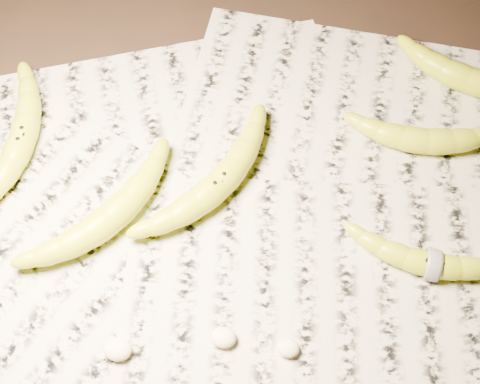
# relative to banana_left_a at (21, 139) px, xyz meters

# --- Properties ---
(ground) EXTENTS (3.00, 3.00, 0.00)m
(ground) POSITION_rel_banana_left_a_xyz_m (0.29, -0.05, -0.03)
(ground) COLOR black
(ground) RESTS_ON ground
(newspaper_patch) EXTENTS (0.90, 0.70, 0.01)m
(newspaper_patch) POSITION_rel_banana_left_a_xyz_m (0.32, -0.08, -0.02)
(newspaper_patch) COLOR #BBB6A0
(newspaper_patch) RESTS_ON ground
(banana_left_a) EXTENTS (0.06, 0.22, 0.04)m
(banana_left_a) POSITION_rel_banana_left_a_xyz_m (0.00, 0.00, 0.00)
(banana_left_a) COLOR #C3CA19
(banana_left_a) RESTS_ON newspaper_patch
(banana_left_b) EXTENTS (0.18, 0.21, 0.04)m
(banana_left_b) POSITION_rel_banana_left_a_xyz_m (0.14, -0.10, 0.00)
(banana_left_b) COLOR #C3CA19
(banana_left_b) RESTS_ON newspaper_patch
(banana_center) EXTENTS (0.18, 0.22, 0.04)m
(banana_center) POSITION_rel_banana_left_a_xyz_m (0.27, -0.03, 0.00)
(banana_center) COLOR #C3CA19
(banana_center) RESTS_ON newspaper_patch
(banana_taped) EXTENTS (0.20, 0.07, 0.03)m
(banana_taped) POSITION_rel_banana_left_a_xyz_m (0.55, -0.11, -0.00)
(banana_taped) COLOR #C3CA19
(banana_taped) RESTS_ON newspaper_patch
(banana_upper_a) EXTENTS (0.19, 0.07, 0.04)m
(banana_upper_a) POSITION_rel_banana_left_a_xyz_m (0.54, 0.07, -0.00)
(banana_upper_a) COLOR #C3CA19
(banana_upper_a) RESTS_ON newspaper_patch
(banana_upper_b) EXTENTS (0.20, 0.12, 0.04)m
(banana_upper_b) POSITION_rel_banana_left_a_xyz_m (0.60, 0.18, 0.00)
(banana_upper_b) COLOR #C3CA19
(banana_upper_b) RESTS_ON newspaper_patch
(measuring_tape) EXTENTS (0.01, 0.04, 0.04)m
(measuring_tape) POSITION_rel_banana_left_a_xyz_m (0.55, -0.11, -0.00)
(measuring_tape) COLOR white
(measuring_tape) RESTS_ON newspaper_patch
(flesh_chunk_a) EXTENTS (0.03, 0.03, 0.02)m
(flesh_chunk_a) POSITION_rel_banana_left_a_xyz_m (0.19, -0.26, -0.01)
(flesh_chunk_a) COLOR #FFF1C5
(flesh_chunk_a) RESTS_ON newspaper_patch
(flesh_chunk_b) EXTENTS (0.03, 0.03, 0.02)m
(flesh_chunk_b) POSITION_rel_banana_left_a_xyz_m (0.31, -0.23, -0.01)
(flesh_chunk_b) COLOR #FFF1C5
(flesh_chunk_b) RESTS_ON newspaper_patch
(flesh_chunk_c) EXTENTS (0.03, 0.02, 0.02)m
(flesh_chunk_c) POSITION_rel_banana_left_a_xyz_m (0.38, -0.23, -0.01)
(flesh_chunk_c) COLOR #FFF1C5
(flesh_chunk_c) RESTS_ON newspaper_patch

